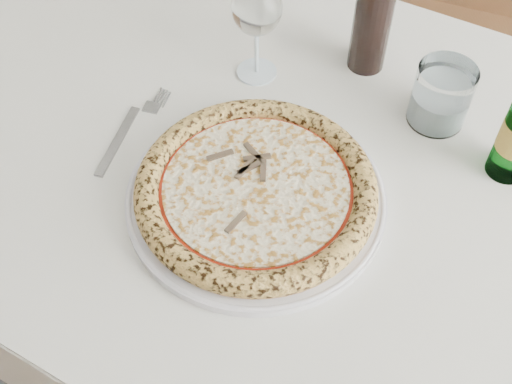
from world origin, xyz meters
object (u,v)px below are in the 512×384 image
pizza (256,189)px  tumbler (440,99)px  chair_far (474,6)px  wine_bottle (374,11)px  dining_table (289,190)px  wine_glass (257,10)px  plate (256,197)px

pizza → tumbler: tumbler is taller
chair_far → wine_bottle: wine_bottle is taller
dining_table → wine_glass: wine_glass is taller
chair_far → wine_glass: bearing=-105.3°
dining_table → pizza: bearing=-90.0°
wine_bottle → chair_far: bearing=85.6°
dining_table → chair_far: bearing=86.7°
plate → wine_glass: bearing=121.6°
tumbler → pizza: bearing=-118.2°
chair_far → tumbler: size_ratio=9.25×
plate → wine_bottle: 0.36m
plate → dining_table: bearing=90.0°
dining_table → wine_glass: 0.29m
wine_glass → tumbler: bearing=10.9°
wine_bottle → pizza: bearing=-90.6°
chair_far → tumbler: (0.11, -0.64, 0.27)m
plate → tumbler: 0.33m
pizza → wine_bottle: wine_bottle is taller
plate → pizza: size_ratio=1.08×
tumbler → chair_far: bearing=99.5°
chair_far → pizza: chair_far is taller
wine_glass → wine_bottle: 0.19m
dining_table → chair_far: size_ratio=1.66×
chair_far → pizza: bearing=-93.0°
wine_bottle → wine_glass: bearing=-141.4°
chair_far → plate: 0.96m
dining_table → pizza: pizza is taller
dining_table → pizza: (-0.00, -0.10, 0.11)m
dining_table → tumbler: bearing=50.6°
pizza → wine_glass: wine_glass is taller
chair_far → tumbler: bearing=-80.5°
pizza → wine_glass: size_ratio=1.93×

